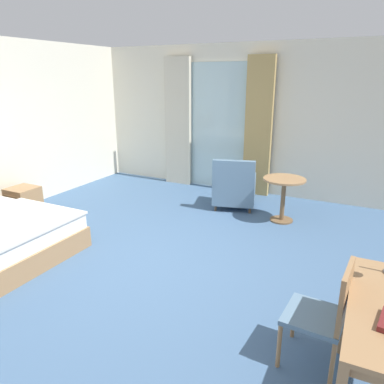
{
  "coord_description": "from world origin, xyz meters",
  "views": [
    {
      "loc": [
        2.48,
        -3.4,
        2.25
      ],
      "look_at": [
        0.66,
        0.15,
        0.99
      ],
      "focal_mm": 34.43,
      "sensor_mm": 36.0,
      "label": 1
    }
  ],
  "objects_px": {
    "desk_chair": "(326,311)",
    "round_cafe_table": "(284,190)",
    "nightstand": "(24,201)",
    "armchair_by_window": "(234,188)"
  },
  "relations": [
    {
      "from": "desk_chair",
      "to": "round_cafe_table",
      "type": "height_order",
      "value": "desk_chair"
    },
    {
      "from": "desk_chair",
      "to": "round_cafe_table",
      "type": "distance_m",
      "value": 3.14
    },
    {
      "from": "nightstand",
      "to": "desk_chair",
      "type": "relative_size",
      "value": 0.51
    },
    {
      "from": "nightstand",
      "to": "armchair_by_window",
      "type": "bearing_deg",
      "value": 31.98
    },
    {
      "from": "nightstand",
      "to": "round_cafe_table",
      "type": "bearing_deg",
      "value": 22.87
    },
    {
      "from": "desk_chair",
      "to": "nightstand",
      "type": "bearing_deg",
      "value": 165.7
    },
    {
      "from": "desk_chair",
      "to": "armchair_by_window",
      "type": "xyz_separation_m",
      "value": [
        -1.97,
        3.19,
        -0.14
      ]
    },
    {
      "from": "armchair_by_window",
      "to": "round_cafe_table",
      "type": "xyz_separation_m",
      "value": [
        0.92,
        -0.23,
        0.17
      ]
    },
    {
      "from": "armchair_by_window",
      "to": "nightstand",
      "type": "bearing_deg",
      "value": -148.02
    },
    {
      "from": "armchair_by_window",
      "to": "round_cafe_table",
      "type": "relative_size",
      "value": 1.27
    }
  ]
}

